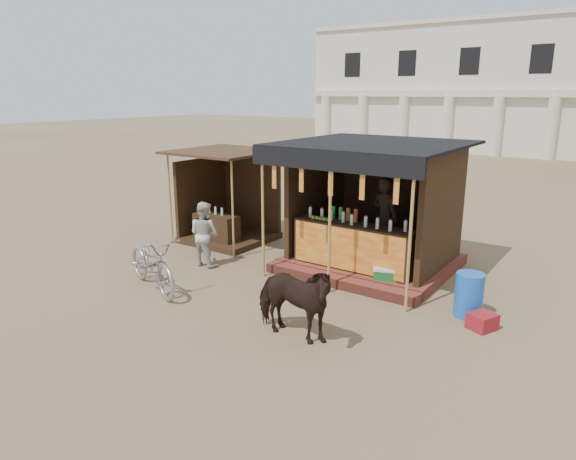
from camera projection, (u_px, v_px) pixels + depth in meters
The scene contains 10 objects.
ground at pixel (238, 307), 9.38m from camera, with size 120.00×120.00×0.00m, color #846B4C.
main_stall at pixel (372, 223), 11.21m from camera, with size 3.60×3.61×2.78m.
secondary_stall at pixel (225, 208), 13.47m from camera, with size 2.40×2.40×2.38m.
cow at pixel (293, 301), 7.99m from camera, with size 0.70×1.53×1.29m, color black.
motorbike at pixel (152, 262), 10.08m from camera, with size 0.74×2.12×1.11m, color #9C9BA3.
bystander at pixel (204, 234), 11.45m from camera, with size 0.71×0.55×1.47m, color beige.
blue_barrel at pixel (469, 295), 8.89m from camera, with size 0.49×0.49×0.79m, color blue.
red_crate at pixel (482, 321), 8.46m from camera, with size 0.36×0.41×0.27m, color maroon.
cooler at pixel (390, 278), 10.18m from camera, with size 0.75×0.62×0.46m.
background_building at pixel (514, 89), 33.12m from camera, with size 26.00×7.45×8.18m.
Camera 1 is at (5.74, -6.59, 3.80)m, focal length 32.00 mm.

